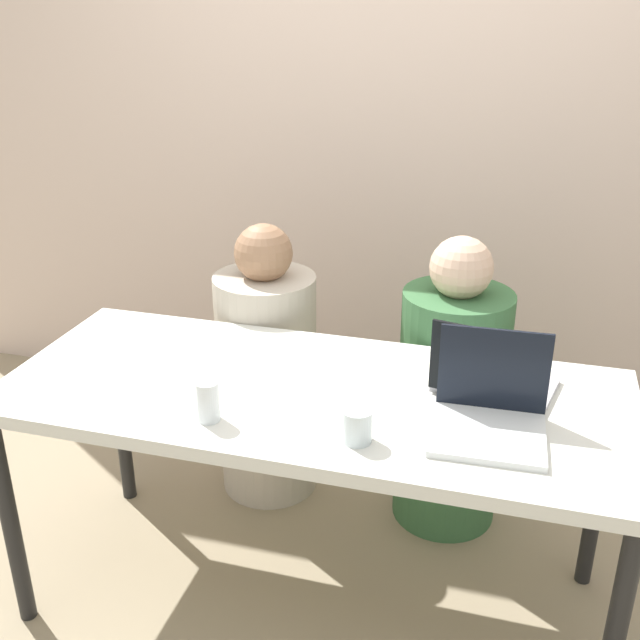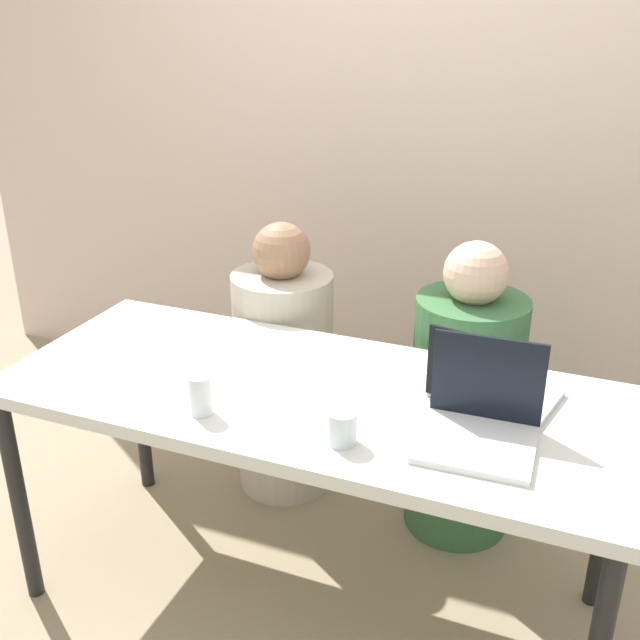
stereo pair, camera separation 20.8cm
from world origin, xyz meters
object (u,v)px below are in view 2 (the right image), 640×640
at_px(water_glass_right, 342,429).
at_px(laptop_back_right, 492,387).
at_px(person_on_right, 464,407).
at_px(laptop_front_right, 480,420).
at_px(person_on_left, 284,374).
at_px(water_glass_left, 201,397).

bearing_deg(water_glass_right, laptop_back_right, 48.04).
height_order(person_on_right, water_glass_right, person_on_right).
bearing_deg(laptop_front_right, person_on_left, 140.59).
distance_m(water_glass_left, water_glass_right, 0.39).
bearing_deg(laptop_back_right, laptop_front_right, 103.44).
distance_m(laptop_front_right, water_glass_right, 0.34).
bearing_deg(water_glass_left, person_on_left, 99.18).
bearing_deg(water_glass_left, laptop_front_right, 12.22).
xyz_separation_m(person_on_left, water_glass_right, (0.52, -0.78, 0.33)).
bearing_deg(water_glass_left, laptop_back_right, 26.30).
relative_size(person_on_right, water_glass_right, 12.29).
bearing_deg(laptop_front_right, person_on_right, 101.17).
bearing_deg(water_glass_right, laptop_front_right, 25.24).
xyz_separation_m(person_on_left, laptop_back_right, (0.82, -0.44, 0.34)).
relative_size(laptop_back_right, water_glass_right, 4.09).
relative_size(laptop_back_right, water_glass_left, 3.22).
bearing_deg(laptop_back_right, person_on_left, -16.23).
distance_m(person_on_left, laptop_front_right, 1.10).
bearing_deg(person_on_right, laptop_back_right, 121.48).
height_order(person_on_left, person_on_right, person_on_right).
bearing_deg(laptop_front_right, laptop_back_right, 89.48).
height_order(water_glass_left, water_glass_right, water_glass_left).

